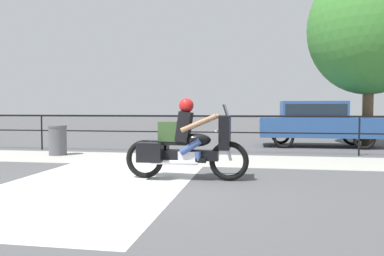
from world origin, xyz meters
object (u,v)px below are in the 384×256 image
Objects in this scene: parked_car at (317,121)px; trash_bin at (58,140)px; tree_behind_sign at (370,28)px; motorcycle at (185,144)px.

trash_bin is at bearing -156.39° from parked_car.
trash_bin is at bearing -154.49° from tree_behind_sign.
tree_behind_sign is at bearing 51.45° from motorcycle.
motorcycle is at bearing -125.22° from tree_behind_sign.
motorcycle is 10.34m from tree_behind_sign.
parked_car is 0.63× the size of tree_behind_sign.
trash_bin is at bearing 141.73° from motorcycle.
tree_behind_sign is (5.57, 7.88, 3.71)m from motorcycle.
motorcycle reaches higher than trash_bin.
tree_behind_sign reaches higher than motorcycle.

